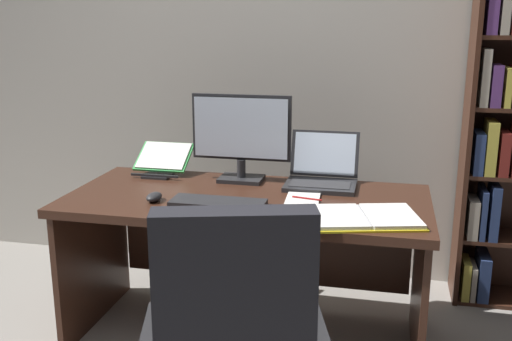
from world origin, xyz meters
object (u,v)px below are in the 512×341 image
(reading_stand_with_book, at_px, (163,160))
(pen, at_px, (307,198))
(keyboard, at_px, (218,203))
(open_binder, at_px, (365,217))
(notepad, at_px, (303,200))
(desk, at_px, (250,230))
(laptop, at_px, (322,175))
(computer_mouse, at_px, (154,197))
(monitor, at_px, (241,137))

(reading_stand_with_book, xyz_separation_m, pen, (0.82, -0.33, -0.06))
(keyboard, height_order, open_binder, same)
(keyboard, height_order, notepad, keyboard)
(desk, bearing_deg, reading_stand_with_book, 155.72)
(laptop, relative_size, open_binder, 0.68)
(keyboard, relative_size, computer_mouse, 4.04)
(pen, bearing_deg, desk, 162.40)
(laptop, xyz_separation_m, keyboard, (-0.41, -0.44, -0.04))
(notepad, bearing_deg, pen, 0.00)
(laptop, xyz_separation_m, open_binder, (0.23, -0.49, -0.04))
(monitor, xyz_separation_m, open_binder, (0.64, -0.48, -0.21))
(notepad, height_order, pen, pen)
(open_binder, bearing_deg, laptop, 100.83)
(keyboard, bearing_deg, pen, 21.79)
(computer_mouse, relative_size, pen, 0.74)
(monitor, distance_m, reading_stand_with_book, 0.47)
(keyboard, xyz_separation_m, notepad, (0.35, 0.15, -0.01))
(monitor, xyz_separation_m, computer_mouse, (-0.30, -0.43, -0.20))
(desk, distance_m, pen, 0.36)
(desk, xyz_separation_m, laptop, (0.32, 0.20, 0.24))
(keyboard, bearing_deg, desk, 69.31)
(notepad, bearing_deg, keyboard, -157.10)
(desk, distance_m, keyboard, 0.33)
(reading_stand_with_book, bearing_deg, monitor, -6.81)
(laptop, distance_m, computer_mouse, 0.83)
(desk, distance_m, computer_mouse, 0.50)
(computer_mouse, height_order, reading_stand_with_book, reading_stand_with_book)
(monitor, distance_m, computer_mouse, 0.56)
(keyboard, bearing_deg, monitor, 90.00)
(open_binder, bearing_deg, computer_mouse, 162.26)
(laptop, height_order, pen, laptop)
(reading_stand_with_book, xyz_separation_m, open_binder, (1.09, -0.53, -0.06))
(keyboard, height_order, computer_mouse, computer_mouse)
(monitor, relative_size, laptop, 1.47)
(laptop, xyz_separation_m, computer_mouse, (-0.71, -0.44, -0.03))
(monitor, bearing_deg, computer_mouse, -125.02)
(desk, bearing_deg, monitor, 115.67)
(computer_mouse, distance_m, reading_stand_with_book, 0.51)
(monitor, bearing_deg, pen, -36.63)
(reading_stand_with_book, height_order, open_binder, reading_stand_with_book)
(monitor, distance_m, notepad, 0.50)
(monitor, xyz_separation_m, notepad, (0.35, -0.28, -0.22))
(keyboard, distance_m, notepad, 0.38)
(desk, xyz_separation_m, monitor, (-0.09, 0.19, 0.42))
(open_binder, bearing_deg, notepad, 130.39)
(open_binder, xyz_separation_m, pen, (-0.27, 0.20, 0.00))
(monitor, height_order, pen, monitor)
(computer_mouse, bearing_deg, laptop, 31.67)
(open_binder, distance_m, pen, 0.33)
(laptop, bearing_deg, keyboard, -133.05)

